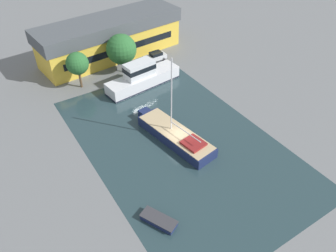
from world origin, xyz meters
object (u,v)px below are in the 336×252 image
at_px(warehouse_building, 111,37).
at_px(quay_tree_by_water, 121,49).
at_px(motor_cruiser, 142,77).
at_px(small_dinghy, 159,220).
at_px(quay_tree_near_building, 77,64).
at_px(sailboat_moored, 175,135).
at_px(parked_car, 155,56).

distance_m(warehouse_building, quay_tree_by_water, 6.82).
relative_size(motor_cruiser, small_dinghy, 3.19).
bearing_deg(motor_cruiser, quay_tree_by_water, -0.97).
bearing_deg(small_dinghy, quay_tree_near_building, 58.37).
height_order(sailboat_moored, small_dinghy, sailboat_moored).
bearing_deg(sailboat_moored, quay_tree_near_building, 97.38).
bearing_deg(motor_cruiser, warehouse_building, -8.77).
height_order(motor_cruiser, small_dinghy, motor_cruiser).
relative_size(parked_car, sailboat_moored, 0.32).
bearing_deg(motor_cruiser, parked_car, -51.08).
bearing_deg(quay_tree_by_water, sailboat_moored, -96.69).
height_order(parked_car, motor_cruiser, motor_cruiser).
bearing_deg(sailboat_moored, quay_tree_by_water, 74.09).
distance_m(warehouse_building, quay_tree_near_building, 11.76).
relative_size(quay_tree_near_building, small_dinghy, 1.48).
xyz_separation_m(parked_car, motor_cruiser, (-6.23, -6.35, 0.76)).
distance_m(warehouse_building, sailboat_moored, 26.84).
bearing_deg(quay_tree_near_building, small_dinghy, -95.48).
bearing_deg(parked_car, quay_tree_by_water, 93.18).
height_order(quay_tree_near_building, small_dinghy, quay_tree_near_building).
relative_size(sailboat_moored, motor_cruiser, 1.00).
xyz_separation_m(quay_tree_by_water, motor_cruiser, (0.58, -5.83, -2.65)).
distance_m(warehouse_building, parked_car, 8.91).
bearing_deg(quay_tree_by_water, quay_tree_near_building, -174.06).
bearing_deg(sailboat_moored, small_dinghy, -139.85).
bearing_deg(quay_tree_near_building, parked_car, 5.23).
relative_size(warehouse_building, small_dinghy, 6.71).
distance_m(quay_tree_by_water, motor_cruiser, 6.43).
bearing_deg(parked_car, small_dinghy, 148.55).
distance_m(parked_car, motor_cruiser, 8.93).
xyz_separation_m(quay_tree_by_water, small_dinghy, (-10.72, -29.56, -3.90)).
xyz_separation_m(quay_tree_by_water, sailboat_moored, (-2.32, -19.76, -3.47)).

